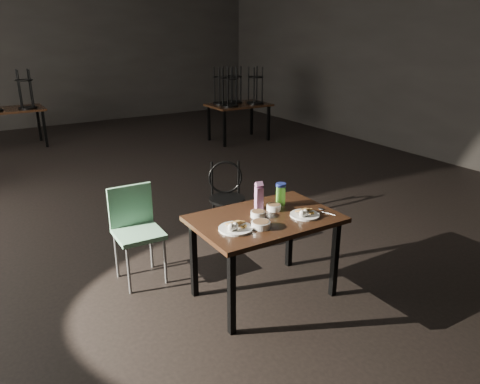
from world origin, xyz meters
TOP-DOWN VIEW (x-y plane):
  - room at (-0.06, 0.01)m, footprint 12.00×12.04m
  - main_table at (-0.10, -2.72)m, footprint 1.20×0.80m
  - plate_left at (-0.44, -2.81)m, footprint 0.27×0.27m
  - plate_right at (0.20, -2.88)m, footprint 0.25×0.25m
  - bowl_near at (-0.15, -2.69)m, footprint 0.12×0.12m
  - bowl_far at (0.06, -2.63)m, footprint 0.13×0.13m
  - bowl_big at (-0.25, -2.88)m, footprint 0.15×0.15m
  - juice_carton at (-0.04, -2.54)m, footprint 0.07×0.07m
  - water_bottle at (0.18, -2.56)m, footprint 0.10×0.10m
  - spoon at (0.41, -2.85)m, footprint 0.06×0.20m
  - bentwood_chair at (0.27, -1.43)m, footprint 0.45×0.44m
  - school_chair at (-0.92, -1.83)m, footprint 0.42×0.42m
  - bg_table_right at (2.76, 2.41)m, footprint 1.20×0.80m
  - bg_table_far at (-1.22, 4.18)m, footprint 1.20×0.80m

SIDE VIEW (x-z plane):
  - bentwood_chair at x=0.27m, z-range 0.08..0.92m
  - school_chair at x=-0.92m, z-range 0.09..0.98m
  - main_table at x=-0.10m, z-range 0.30..1.05m
  - bg_table_far at x=-1.22m, z-range 0.01..1.49m
  - spoon at x=0.41m, z-range 0.75..0.76m
  - plate_right at x=0.20m, z-range 0.73..0.81m
  - plate_left at x=-0.44m, z-range 0.73..0.82m
  - bowl_near at x=-0.15m, z-range 0.75..0.80m
  - bowl_far at x=0.06m, z-range 0.75..0.80m
  - bowl_big at x=-0.25m, z-range 0.75..0.80m
  - bg_table_right at x=2.76m, z-range 0.06..1.54m
  - water_bottle at x=0.18m, z-range 0.75..0.95m
  - juice_carton at x=-0.04m, z-range 0.74..0.99m
  - room at x=-0.06m, z-range 0.72..3.94m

